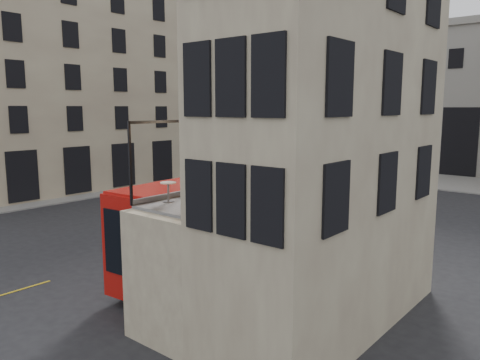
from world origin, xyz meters
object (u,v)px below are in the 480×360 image
Objects in this scene: street_lamp_a at (182,163)px; cafe_chair_a at (211,199)px; car_b at (366,191)px; traffic_light_far at (257,156)px; cafe_chair_c at (271,188)px; pedestrian_c at (408,179)px; cafe_chair_d at (309,180)px; cafe_table_far at (282,170)px; pedestrian_d at (397,185)px; bus_far at (283,152)px; bus_near at (218,218)px; street_lamp_b at (352,157)px; pedestrian_e at (184,178)px; pedestrian_a at (248,167)px; cafe_table_mid at (253,177)px; pedestrian_b at (324,162)px; car_c at (263,171)px; cafe_table_near at (168,189)px; traffic_light_near at (275,186)px; car_a at (236,189)px; bicycle at (287,193)px; cyclist at (190,202)px; cafe_chair_b at (264,189)px.

street_lamp_a is 7.03× the size of cafe_chair_a.
cafe_chair_a is (6.45, -26.63, 4.15)m from car_b.
cafe_chair_c is (22.63, -28.46, 2.47)m from traffic_light_far.
cafe_chair_d reaches higher than pedestrian_c.
cafe_table_far is (20.49, -24.58, 2.62)m from traffic_light_far.
pedestrian_c is at bearing -36.84° from pedestrian_d.
bus_far is at bearing 123.78° from cafe_chair_c.
street_lamp_b is at bearing 105.57° from bus_near.
pedestrian_a is at bearing 160.91° from pedestrian_e.
pedestrian_d is 29.38m from cafe_chair_c.
traffic_light_far is 5.71× the size of cafe_table_mid.
street_lamp_a is at bearing -91.41° from pedestrian_a.
car_b is 2.35× the size of pedestrian_b.
car_c is at bearing 122.98° from bus_near.
pedestrian_d is at bearing -15.27° from bus_far.
street_lamp_b is 39.54m from cafe_table_near.
car_b is 18.68m from pedestrian_a.
cafe_table_near reaches higher than traffic_light_near.
car_c is 2.59× the size of pedestrian_b.
street_lamp_b reaches higher than car_a.
bicycle is at bearing -176.39° from car_b.
street_lamp_b reaches higher than cyclist.
street_lamp_a is 29.00m from cafe_chair_d.
cafe_chair_c is at bearing -122.80° from bicycle.
cyclist is at bearing 94.49° from car_c.
cafe_table_mid is at bearing 85.11° from cafe_table_near.
cafe_chair_d reaches higher than pedestrian_a.
cafe_table_far is 0.83× the size of cafe_chair_d.
pedestrian_b is at bearing 116.62° from cafe_table_far.
cafe_chair_b is at bearing -108.70° from car_b.
cafe_chair_c reaches higher than cyclist.
street_lamp_a reaches higher than bus_far.
traffic_light_near is at bearing 118.09° from cafe_chair_a.
cafe_table_mid is (0.38, 4.41, -0.03)m from cafe_table_near.
bicycle is 21.76m from cafe_table_mid.
cyclist is (-6.43, -2.19, -1.64)m from traffic_light_near.
cafe_table_mid is 4.14m from cafe_chair_a.
street_lamp_a is at bearing -160.97° from pedestrian_b.
car_a is at bearing 127.56° from bus_near.
bicycle is at bearing 65.72° from pedestrian_c.
car_b is 27.71m from cafe_chair_a.
pedestrian_c is at bearing 98.47° from cafe_table_far.
cafe_chair_c is at bearing 148.62° from pedestrian_d.
traffic_light_near reaches higher than car_b.
bus_near is 12.24× the size of cafe_chair_c.
traffic_light_near is at bearing 131.93° from cafe_chair_d.
cafe_chair_d is (13.45, -31.40, 2.45)m from street_lamp_b.
car_c is at bearing 130.19° from cafe_chair_d.
traffic_light_near reaches higher than pedestrian_a.
pedestrian_d is 0.84× the size of pedestrian_e.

